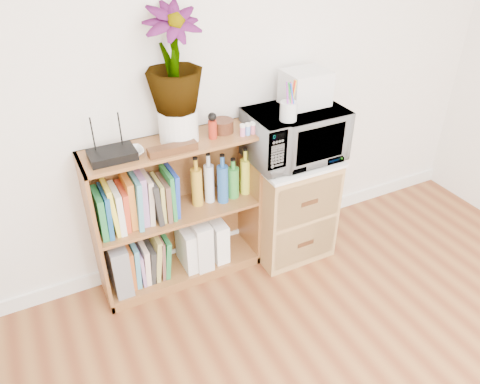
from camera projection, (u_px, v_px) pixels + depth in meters
skirting_board at (222, 240)px, 3.29m from camera, size 4.00×0.02×0.10m
bookshelf at (177, 214)px, 2.82m from camera, size 1.00×0.30×0.95m
wicker_unit at (289, 206)px, 3.11m from camera, size 0.50×0.45×0.70m
microwave at (295, 135)px, 2.82m from camera, size 0.57×0.39×0.32m
pen_cup at (288, 111)px, 2.59m from camera, size 0.10×0.10×0.11m
small_appliance at (305, 88)px, 2.76m from camera, size 0.26×0.21×0.20m
router at (112, 155)px, 2.41m from camera, size 0.24×0.16×0.04m
white_bowl at (131, 152)px, 2.44m from camera, size 0.13×0.13×0.03m
plant_pot at (178, 125)px, 2.55m from camera, size 0.21×0.21×0.18m
potted_plant at (173, 60)px, 2.35m from camera, size 0.30×0.30×0.54m
trinket_box at (173, 149)px, 2.46m from camera, size 0.27×0.07×0.04m
kokeshi_doll at (213, 129)px, 2.59m from camera, size 0.05×0.05×0.11m
wooden_bowl at (223, 126)px, 2.67m from camera, size 0.12×0.12×0.07m
paint_jars at (248, 130)px, 2.64m from camera, size 0.12×0.04×0.06m
file_box at (118, 264)px, 2.80m from camera, size 0.10×0.27×0.34m
magazine_holder_left at (188, 247)px, 2.97m from camera, size 0.09×0.23×0.28m
magazine_holder_mid at (198, 240)px, 2.99m from camera, size 0.10×0.26×0.33m
magazine_holder_right at (216, 238)px, 3.05m from camera, size 0.09×0.23×0.28m
cookbooks at (137, 201)px, 2.64m from camera, size 0.47×0.20×0.31m
liquor_bottles at (221, 178)px, 2.83m from camera, size 0.38×0.07×0.32m
lower_books at (147, 259)px, 2.88m from camera, size 0.27×0.19×0.30m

